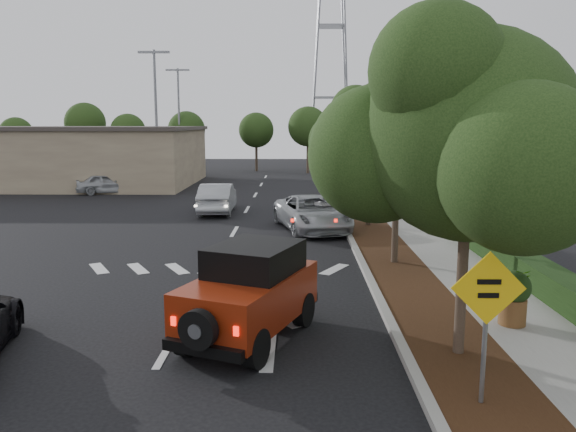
{
  "coord_description": "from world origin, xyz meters",
  "views": [
    {
      "loc": [
        2.53,
        -10.58,
        4.38
      ],
      "look_at": [
        2.33,
        3.0,
        2.14
      ],
      "focal_mm": 35.0,
      "sensor_mm": 36.0,
      "label": 1
    }
  ],
  "objects": [
    {
      "name": "planting_strip",
      "position": [
        5.6,
        12.0,
        0.06
      ],
      "size": [
        1.8,
        70.0,
        0.12
      ],
      "primitive_type": "cube",
      "color": "black",
      "rests_on": "ground"
    },
    {
      "name": "light_pole_a",
      "position": [
        -6.5,
        26.0,
        0.0
      ],
      "size": [
        2.0,
        0.22,
        9.0
      ],
      "primitive_type": null,
      "color": "slate",
      "rests_on": "ground"
    },
    {
      "name": "speed_hump_sign",
      "position": [
        5.4,
        -2.46,
        1.66
      ],
      "size": [
        1.13,
        0.09,
        2.4
      ],
      "rotation": [
        0.0,
        0.0,
        0.0
      ],
      "color": "slate",
      "rests_on": "ground"
    },
    {
      "name": "street_tree_far",
      "position": [
        5.6,
        13.0,
        0.0
      ],
      "size": [
        3.4,
        3.4,
        5.62
      ],
      "primitive_type": null,
      "color": "black",
      "rests_on": "ground"
    },
    {
      "name": "terracotta_planter",
      "position": [
        7.18,
        1.01,
        0.84
      ],
      "size": [
        0.71,
        0.71,
        1.24
      ],
      "rotation": [
        0.0,
        0.0,
        -0.04
      ],
      "color": "brown",
      "rests_on": "ground"
    },
    {
      "name": "curb",
      "position": [
        4.6,
        12.0,
        0.07
      ],
      "size": [
        0.2,
        70.0,
        0.15
      ],
      "primitive_type": "cube",
      "color": "#9E9B93",
      "rests_on": "ground"
    },
    {
      "name": "commercial_building",
      "position": [
        -16.0,
        30.0,
        2.0
      ],
      "size": [
        22.0,
        12.0,
        4.0
      ],
      "primitive_type": "cube",
      "color": "#836F5A",
      "rests_on": "ground"
    },
    {
      "name": "silver_suv_ahead",
      "position": [
        3.2,
        12.41,
        0.71
      ],
      "size": [
        3.56,
        5.53,
        1.42
      ],
      "primitive_type": "imported",
      "rotation": [
        0.0,
        0.0,
        0.25
      ],
      "color": "#A0A3A7",
      "rests_on": "ground"
    },
    {
      "name": "hedge",
      "position": [
        8.9,
        12.0,
        0.4
      ],
      "size": [
        0.8,
        70.0,
        0.8
      ],
      "primitive_type": "cube",
      "color": "black",
      "rests_on": "ground"
    },
    {
      "name": "silver_sedan_oncoming",
      "position": [
        -1.37,
        16.99,
        0.73
      ],
      "size": [
        1.68,
        4.48,
        1.46
      ],
      "primitive_type": "imported",
      "rotation": [
        0.0,
        0.0,
        3.17
      ],
      "color": "#A4A7AC",
      "rests_on": "ground"
    },
    {
      "name": "light_pole_b",
      "position": [
        -7.5,
        38.0,
        0.0
      ],
      "size": [
        2.0,
        0.22,
        9.0
      ],
      "primitive_type": null,
      "color": "slate",
      "rests_on": "ground"
    },
    {
      "name": "street_tree_near",
      "position": [
        5.6,
        -0.5,
        0.0
      ],
      "size": [
        3.8,
        3.8,
        5.92
      ],
      "primitive_type": null,
      "color": "black",
      "rests_on": "ground"
    },
    {
      "name": "red_jeep",
      "position": [
        1.65,
        0.54,
        0.99
      ],
      "size": [
        2.88,
        3.98,
        1.94
      ],
      "rotation": [
        0.0,
        0.0,
        -0.39
      ],
      "color": "black",
      "rests_on": "ground"
    },
    {
      "name": "sidewalk",
      "position": [
        7.5,
        12.0,
        0.06
      ],
      "size": [
        2.0,
        70.0,
        0.12
      ],
      "primitive_type": "cube",
      "color": "gray",
      "rests_on": "ground"
    },
    {
      "name": "transmission_tower",
      "position": [
        6.0,
        48.0,
        0.0
      ],
      "size": [
        7.0,
        4.0,
        28.0
      ],
      "primitive_type": null,
      "color": "slate",
      "rests_on": "ground"
    },
    {
      "name": "parked_suv",
      "position": [
        -9.33,
        24.48,
        0.65
      ],
      "size": [
        4.11,
        2.57,
        1.31
      ],
      "primitive_type": "imported",
      "rotation": [
        0.0,
        0.0,
        1.86
      ],
      "color": "#A6A9AD",
      "rests_on": "ground"
    },
    {
      "name": "street_tree_mid",
      "position": [
        5.6,
        6.5,
        0.0
      ],
      "size": [
        3.2,
        3.2,
        5.32
      ],
      "primitive_type": null,
      "color": "black",
      "rests_on": "ground"
    },
    {
      "name": "ground",
      "position": [
        0.0,
        0.0,
        0.0
      ],
      "size": [
        120.0,
        120.0,
        0.0
      ],
      "primitive_type": "plane",
      "color": "black",
      "rests_on": "ground"
    }
  ]
}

